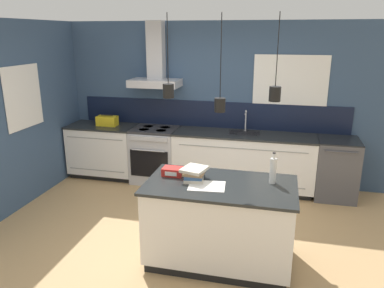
% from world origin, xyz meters
% --- Properties ---
extents(ground_plane, '(16.00, 16.00, 0.00)m').
position_xyz_m(ground_plane, '(0.00, 0.00, 0.00)').
color(ground_plane, tan).
rests_on(ground_plane, ground).
extents(wall_back, '(5.60, 2.55, 2.60)m').
position_xyz_m(wall_back, '(-0.05, 2.00, 1.36)').
color(wall_back, '#354C6B').
rests_on(wall_back, ground_plane).
extents(wall_left, '(0.08, 3.80, 2.60)m').
position_xyz_m(wall_left, '(-2.43, 0.70, 1.30)').
color(wall_left, '#354C6B').
rests_on(wall_left, ground_plane).
extents(counter_run_left, '(1.15, 0.64, 0.91)m').
position_xyz_m(counter_run_left, '(-1.80, 1.69, 0.46)').
color(counter_run_left, black).
rests_on(counter_run_left, ground_plane).
extents(counter_run_sink, '(2.21, 0.64, 1.25)m').
position_xyz_m(counter_run_sink, '(0.60, 1.69, 0.46)').
color(counter_run_sink, black).
rests_on(counter_run_sink, ground_plane).
extents(oven_range, '(0.73, 0.66, 0.91)m').
position_xyz_m(oven_range, '(-0.86, 1.69, 0.46)').
color(oven_range, '#B5B5BA').
rests_on(oven_range, ground_plane).
extents(dishwasher, '(0.60, 0.65, 0.91)m').
position_xyz_m(dishwasher, '(2.00, 1.69, 0.46)').
color(dishwasher, '#4C4C51').
rests_on(dishwasher, ground_plane).
extents(kitchen_island, '(1.56, 0.89, 0.91)m').
position_xyz_m(kitchen_island, '(0.58, -0.38, 0.46)').
color(kitchen_island, black).
rests_on(kitchen_island, ground_plane).
extents(bottle_on_island, '(0.07, 0.07, 0.34)m').
position_xyz_m(bottle_on_island, '(1.10, -0.23, 1.05)').
color(bottle_on_island, silver).
rests_on(bottle_on_island, kitchen_island).
extents(book_stack, '(0.29, 0.33, 0.14)m').
position_xyz_m(book_stack, '(0.28, -0.33, 0.98)').
color(book_stack, beige).
rests_on(book_stack, kitchen_island).
extents(red_supply_box, '(0.22, 0.16, 0.09)m').
position_xyz_m(red_supply_box, '(0.02, -0.26, 0.95)').
color(red_supply_box, red).
rests_on(red_supply_box, kitchen_island).
extents(paper_pile, '(0.40, 0.32, 0.01)m').
position_xyz_m(paper_pile, '(0.45, -0.48, 0.91)').
color(paper_pile, silver).
rests_on(paper_pile, kitchen_island).
extents(yellow_toolbox, '(0.34, 0.18, 0.19)m').
position_xyz_m(yellow_toolbox, '(-1.70, 1.69, 0.99)').
color(yellow_toolbox, gold).
rests_on(yellow_toolbox, counter_run_left).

